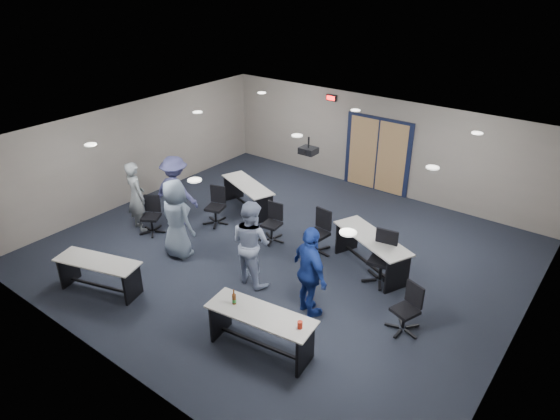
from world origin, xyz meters
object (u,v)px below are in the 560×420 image
Objects in this scene: table_front_left at (99,270)px; person_lightblue at (251,243)px; person_plaid at (176,219)px; chair_back_c at (317,233)px; chair_loose_right at (405,309)px; table_front_right at (261,324)px; chair_loose_left at (151,216)px; chair_back_d at (382,259)px; chair_back_a at (215,206)px; chair_back_b at (271,223)px; table_back_right at (371,247)px; person_gray at (136,196)px; table_back_left at (248,192)px; person_navy at (310,272)px; person_back at (176,191)px.

person_lightblue is (2.20, 2.11, 0.43)m from table_front_left.
table_front_left is 1.97m from person_plaid.
chair_back_c is 1.87m from person_lightblue.
chair_loose_right is (2.74, -1.31, -0.05)m from chair_back_c.
chair_loose_left is (-4.73, 1.57, -0.07)m from table_front_right.
chair_back_d is (1.69, -0.17, 0.04)m from chair_back_c.
person_lightblue is (3.28, -0.09, 0.45)m from chair_loose_left.
chair_back_a is 5.62m from chair_loose_right.
chair_loose_right is at bearing 8.67° from table_front_left.
chair_back_b is (1.66, 0.18, -0.02)m from chair_back_a.
table_front_right is (3.65, 0.63, 0.05)m from table_front_left.
chair_back_b is at bearing -123.25° from person_plaid.
table_back_right is at bearing 10.91° from chair_back_c.
chair_loose_left is (-5.41, -1.51, -0.09)m from chair_back_d.
table_front_right is 4.77m from chair_back_a.
person_gray is at bearing -5.64° from person_plaid.
table_back_left is 2.75m from chair_back_c.
chair_loose_left is 4.85m from person_navy.
person_navy reaches higher than chair_back_d.
chair_back_b is 2.96m from chair_loose_left.
person_lightblue reaches higher than chair_loose_left.
table_back_left is 4.01m from table_back_right.
chair_back_b is at bearing 50.97° from table_front_left.
chair_back_a is 1.69m from person_plaid.
table_front_left is 4.70m from chair_back_c.
chair_loose_right is at bearing 166.04° from person_back.
chair_loose_left is at bearing -157.15° from chair_loose_right.
chair_back_d is at bearing 152.21° from chair_loose_right.
chair_back_a is at bearing -151.96° from person_back.
chair_back_b is 1.17m from chair_back_c.
chair_loose_right is 6.88m from person_gray.
person_back is (-4.64, 0.95, -0.01)m from person_navy.
person_plaid reaches higher than chair_back_c.
chair_back_b is 0.51× the size of person_back.
table_front_right is 1.11× the size of person_gray.
chair_back_c is 4.08m from chair_loose_left.
chair_loose_left is 0.51× the size of person_navy.
person_lightblue is at bearing -171.54° from person_plaid.
person_lightblue and person_navy have the same top height.
person_gray is at bearing 6.61° from person_lightblue.
person_navy reaches higher than chair_back_c.
person_lightblue reaches higher than chair_back_d.
person_plaid is 3.52m from person_navy.
person_back is (-2.39, -0.78, 0.45)m from chair_back_b.
table_back_left is 2.10× the size of chair_loose_left.
chair_back_d is (0.39, -0.28, 0.01)m from table_back_right.
table_back_right is 1.12× the size of person_plaid.
chair_back_a is at bearing 180.00° from chair_back_b.
chair_back_c is (-1.30, -0.11, -0.03)m from table_back_right.
table_back_right is at bearing -148.05° from person_gray.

